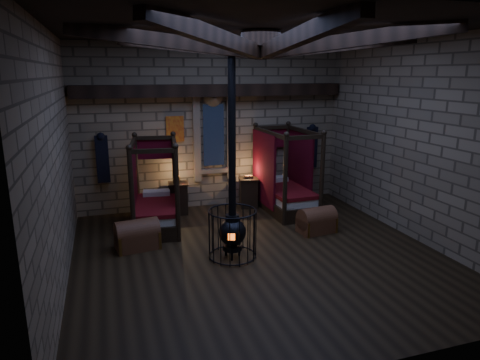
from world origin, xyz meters
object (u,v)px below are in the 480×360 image
object	(u,v)px
bed_left	(157,206)
trunk_right	(317,221)
trunk_left	(137,235)
stove	(232,228)
bed_right	(284,191)

from	to	relation	value
bed_left	trunk_right	bearing A→B (deg)	-15.57
bed_left	trunk_left	bearing A→B (deg)	-107.31
trunk_right	stove	distance (m)	2.33
bed_right	trunk_right	bearing A→B (deg)	-89.48
trunk_left	stove	world-z (taller)	stove
trunk_left	stove	xyz separation A→B (m)	(1.72, -1.00, 0.32)
bed_left	stove	xyz separation A→B (m)	(1.18, -2.16, 0.10)
bed_left	trunk_right	xyz separation A→B (m)	(3.36, -1.44, -0.24)
trunk_left	trunk_right	world-z (taller)	trunk_left
bed_left	stove	world-z (taller)	stove
trunk_left	trunk_right	xyz separation A→B (m)	(3.90, -0.28, -0.02)
bed_left	trunk_left	world-z (taller)	bed_left
trunk_right	bed_right	bearing A→B (deg)	84.52
bed_left	trunk_left	size ratio (longest dim) A/B	2.21
bed_right	trunk_right	size ratio (longest dim) A/B	2.44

